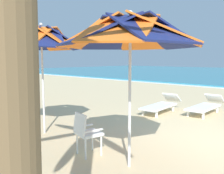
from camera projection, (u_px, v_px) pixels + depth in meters
ground_plane at (215, 144)px, 5.43m from camera, size 80.00×80.00×0.00m
beach_umbrella_0 at (130, 33)px, 4.01m from camera, size 2.50×2.50×2.72m
plastic_chair_0 at (86, 131)px, 4.71m from camera, size 0.53×0.55×0.87m
beach_umbrella_1 at (41, 40)px, 5.94m from camera, size 2.06×2.06×2.80m
plastic_chair_1 at (7, 114)px, 6.14m from camera, size 0.62×0.63×0.87m
plastic_chair_3 at (5, 102)px, 7.86m from camera, size 0.59×0.61×0.87m
sun_lounger_1 at (206, 106)px, 8.42m from camera, size 0.65×2.15×0.62m
sun_lounger_2 at (161, 105)px, 8.60m from camera, size 0.75×2.18×0.62m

